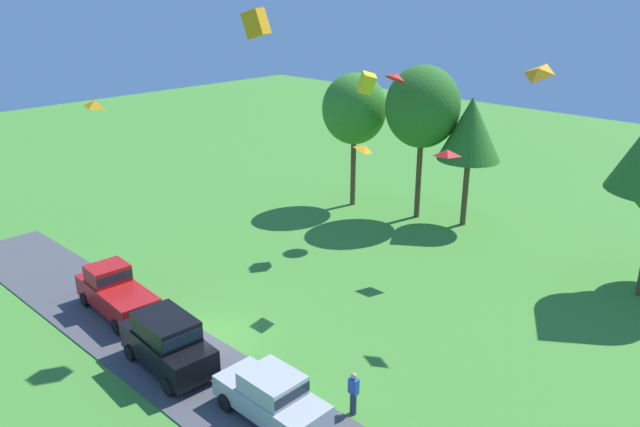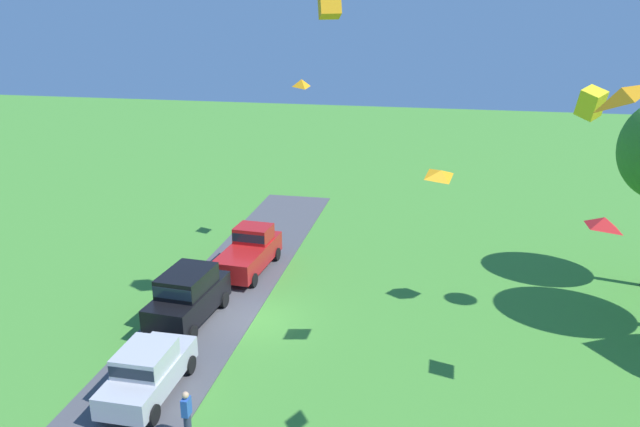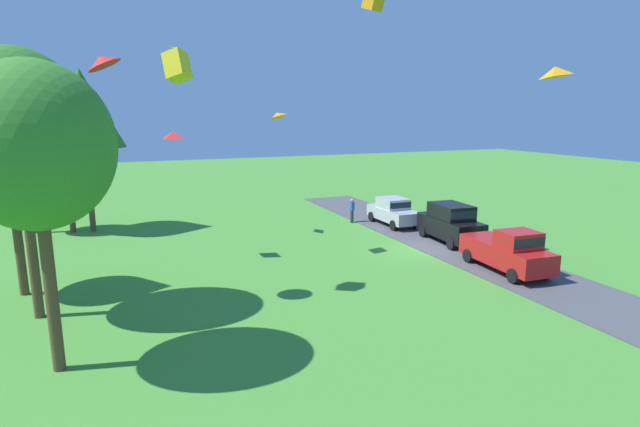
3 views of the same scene
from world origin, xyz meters
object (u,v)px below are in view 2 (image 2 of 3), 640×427
object	(u,v)px
person_watching_sky	(187,415)
kite_diamond_over_trees	(441,174)
kite_diamond_near_flag	(604,223)
kite_diamond_high_left	(302,83)
kite_box_topmost	(591,103)
car_pickup_far_end	(250,250)
car_suv_near_entrance	(188,294)
kite_diamond_high_right	(620,93)
kite_box_low_drifter	(329,2)
car_sedan_mid_row	(147,370)

from	to	relation	value
person_watching_sky	kite_diamond_over_trees	world-z (taller)	kite_diamond_over_trees
kite_diamond_near_flag	kite_diamond_over_trees	distance (m)	5.32
kite_diamond_high_left	kite_box_topmost	world-z (taller)	kite_box_topmost
car_pickup_far_end	kite_diamond_near_flag	bearing A→B (deg)	59.82
car_suv_near_entrance	kite_diamond_over_trees	size ratio (longest dim) A/B	4.55
person_watching_sky	kite_diamond_near_flag	bearing A→B (deg)	110.17
kite_diamond_high_right	kite_box_topmost	xyz separation A→B (m)	(-10.56, 1.67, -1.72)
kite_box_low_drifter	kite_diamond_near_flag	bearing A→B (deg)	69.70
person_watching_sky	kite_diamond_near_flag	distance (m)	14.32
kite_diamond_high_left	kite_diamond_high_right	bearing A→B (deg)	33.37
kite_diamond_high_right	kite_diamond_over_trees	size ratio (longest dim) A/B	1.00
kite_diamond_high_right	kite_box_topmost	world-z (taller)	kite_diamond_high_right
kite_diamond_high_left	person_watching_sky	bearing A→B (deg)	0.32
kite_diamond_near_flag	kite_diamond_over_trees	xyz separation A→B (m)	(-1.21, -5.09, 0.98)
kite_diamond_high_right	kite_diamond_near_flag	bearing A→B (deg)	164.80
kite_box_low_drifter	car_sedan_mid_row	bearing A→B (deg)	-40.01
kite_diamond_high_right	kite_diamond_high_left	size ratio (longest dim) A/B	1.20
kite_diamond_over_trees	kite_box_topmost	world-z (taller)	kite_box_topmost
car_pickup_far_end	kite_diamond_near_flag	world-z (taller)	kite_diamond_near_flag
kite_box_low_drifter	kite_box_topmost	bearing A→B (deg)	102.58
kite_diamond_high_left	kite_box_low_drifter	size ratio (longest dim) A/B	0.84
car_sedan_mid_row	kite_diamond_near_flag	bearing A→B (deg)	100.38
kite_diamond_high_right	kite_diamond_near_flag	size ratio (longest dim) A/B	0.97
car_pickup_far_end	car_suv_near_entrance	distance (m)	5.80
person_watching_sky	kite_diamond_high_left	world-z (taller)	kite_diamond_high_left
kite_diamond_near_flag	kite_box_topmost	bearing A→B (deg)	176.62
car_pickup_far_end	kite_box_low_drifter	world-z (taller)	kite_box_low_drifter
kite_diamond_high_right	kite_diamond_over_trees	bearing A→B (deg)	-148.47
car_suv_near_entrance	person_watching_sky	distance (m)	7.78
car_suv_near_entrance	car_sedan_mid_row	world-z (taller)	car_suv_near_entrance
kite_diamond_over_trees	car_sedan_mid_row	bearing A→B (deg)	-67.74
car_sedan_mid_row	person_watching_sky	xyz separation A→B (m)	(1.87, 2.22, -0.16)
kite_box_low_drifter	kite_box_topmost	xyz separation A→B (m)	(-2.17, 9.75, -3.64)
kite_box_topmost	car_pickup_far_end	bearing A→B (deg)	-100.45
person_watching_sky	kite_box_low_drifter	distance (m)	14.87
car_pickup_far_end	car_sedan_mid_row	xyz separation A→B (m)	(11.04, -0.18, -0.07)
car_sedan_mid_row	kite_diamond_over_trees	world-z (taller)	kite_diamond_over_trees
car_sedan_mid_row	kite_diamond_high_left	xyz separation A→B (m)	(-14.64, 2.13, 8.08)
kite_box_topmost	car_suv_near_entrance	bearing A→B (deg)	-79.10
kite_diamond_near_flag	car_sedan_mid_row	bearing A→B (deg)	-79.62
kite_diamond_high_left	kite_box_low_drifter	xyz separation A→B (m)	(8.49, 3.03, 3.92)
kite_box_low_drifter	kite_box_topmost	world-z (taller)	kite_box_low_drifter
car_suv_near_entrance	kite_box_low_drifter	bearing A→B (deg)	98.09
car_suv_near_entrance	kite_box_low_drifter	distance (m)	13.18
kite_diamond_near_flag	kite_box_topmost	size ratio (longest dim) A/B	1.03
kite_box_topmost	person_watching_sky	bearing A→B (deg)	-51.22
car_pickup_far_end	kite_diamond_high_right	distance (m)	21.15
car_suv_near_entrance	kite_diamond_near_flag	xyz separation A→B (m)	(2.64, 15.31, 5.22)
person_watching_sky	kite_diamond_over_trees	bearing A→B (deg)	128.36
kite_diamond_near_flag	person_watching_sky	bearing A→B (deg)	-69.83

